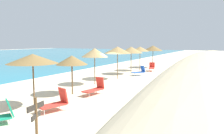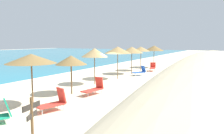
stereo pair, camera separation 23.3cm
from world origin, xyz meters
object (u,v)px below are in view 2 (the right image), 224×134
(beach_umbrella_3, at_px, (94,53))
(beach_umbrella_6, at_px, (141,49))
(beach_umbrella_4, at_px, (118,50))
(lounge_chair_0, at_px, (54,102))
(beach_umbrella_2, at_px, (71,60))
(beach_umbrella_7, at_px, (154,48))
(beach_umbrella_5, at_px, (132,50))
(lounge_chair_4, at_px, (140,71))
(lounge_chair_2, at_px, (153,67))
(wooden_signpost, at_px, (32,117))
(lounge_chair_1, at_px, (94,88))
(beach_umbrella_1, at_px, (31,59))

(beach_umbrella_3, bearing_deg, beach_umbrella_6, -0.63)
(beach_umbrella_4, height_order, lounge_chair_0, beach_umbrella_4)
(beach_umbrella_3, relative_size, beach_umbrella_4, 0.98)
(beach_umbrella_2, xyz_separation_m, beach_umbrella_7, (17.40, 0.01, 0.35))
(beach_umbrella_6, bearing_deg, beach_umbrella_5, -176.71)
(lounge_chair_4, bearing_deg, beach_umbrella_6, -37.74)
(beach_umbrella_7, height_order, lounge_chair_2, beach_umbrella_7)
(wooden_signpost, bearing_deg, lounge_chair_2, -2.85)
(lounge_chair_1, xyz_separation_m, wooden_signpost, (-7.17, -2.25, 0.57))
(lounge_chair_4, bearing_deg, lounge_chair_2, -57.94)
(beach_umbrella_2, height_order, beach_umbrella_6, beach_umbrella_6)
(beach_umbrella_1, xyz_separation_m, lounge_chair_2, (17.12, -0.94, -2.08))
(beach_umbrella_7, bearing_deg, beach_umbrella_6, 174.32)
(beach_umbrella_1, xyz_separation_m, beach_umbrella_6, (16.86, 0.45, 0.03))
(beach_umbrella_1, height_order, wooden_signpost, beach_umbrella_1)
(beach_umbrella_3, xyz_separation_m, beach_umbrella_4, (3.18, -0.46, 0.11))
(beach_umbrella_2, relative_size, lounge_chair_2, 1.69)
(beach_umbrella_2, height_order, lounge_chair_2, beach_umbrella_2)
(beach_umbrella_6, xyz_separation_m, beach_umbrella_7, (3.84, -0.38, 0.01))
(beach_umbrella_7, relative_size, lounge_chair_1, 1.77)
(beach_umbrella_6, height_order, lounge_chair_2, beach_umbrella_6)
(beach_umbrella_2, distance_m, beach_umbrella_6, 13.57)
(beach_umbrella_6, relative_size, lounge_chair_2, 1.90)
(beach_umbrella_7, bearing_deg, wooden_signpost, -171.38)
(beach_umbrella_7, distance_m, wooden_signpost, 24.30)
(beach_umbrella_7, bearing_deg, beach_umbrella_5, 178.36)
(lounge_chair_2, bearing_deg, lounge_chair_1, 77.00)
(lounge_chair_2, xyz_separation_m, lounge_chair_4, (-4.05, 0.02, -0.03))
(beach_umbrella_2, distance_m, lounge_chair_1, 2.33)
(beach_umbrella_5, relative_size, beach_umbrella_7, 0.99)
(beach_umbrella_1, distance_m, lounge_chair_2, 17.27)
(beach_umbrella_4, distance_m, wooden_signpost, 13.94)
(lounge_chair_2, bearing_deg, beach_umbrella_4, 66.97)
(beach_umbrella_1, bearing_deg, lounge_chair_4, -4.03)
(lounge_chair_0, bearing_deg, wooden_signpost, 140.88)
(lounge_chair_0, bearing_deg, beach_umbrella_6, -65.28)
(beach_umbrella_2, height_order, beach_umbrella_7, beach_umbrella_7)
(lounge_chair_4, bearing_deg, beach_umbrella_1, 118.31)
(lounge_chair_1, distance_m, lounge_chair_4, 9.18)
(lounge_chair_0, bearing_deg, beach_umbrella_3, -55.37)
(beach_umbrella_5, relative_size, wooden_signpost, 1.75)
(wooden_signpost, bearing_deg, beach_umbrella_4, 5.19)
(lounge_chair_1, distance_m, lounge_chair_2, 13.23)
(beach_umbrella_2, relative_size, lounge_chair_0, 1.65)
(lounge_chair_2, bearing_deg, beach_umbrella_5, 55.91)
(beach_umbrella_4, distance_m, lounge_chair_0, 10.42)
(lounge_chair_1, bearing_deg, beach_umbrella_4, -67.84)
(beach_umbrella_4, relative_size, lounge_chair_0, 1.94)
(lounge_chair_1, bearing_deg, lounge_chair_2, -79.15)
(beach_umbrella_6, xyz_separation_m, lounge_chair_2, (0.26, -1.39, -2.11))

